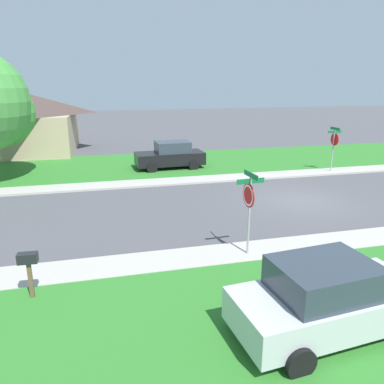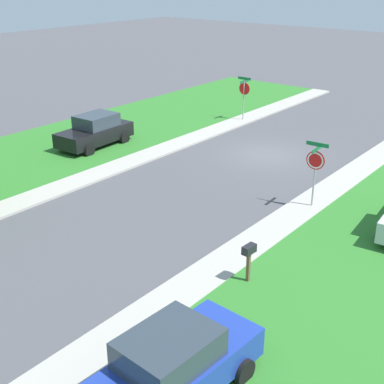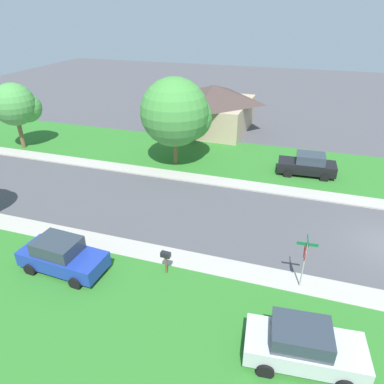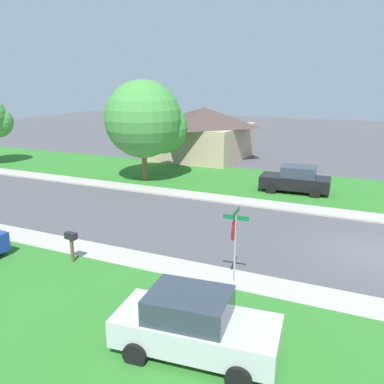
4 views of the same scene
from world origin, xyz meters
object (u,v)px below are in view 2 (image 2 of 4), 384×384
(stop_sign_near_corner, at_px, (244,91))
(car_blue_driveway_right, at_px, (174,365))
(car_black_behind_trees, at_px, (95,131))
(stop_sign_far_corner, at_px, (315,164))
(mailbox, at_px, (249,254))

(stop_sign_near_corner, relative_size, car_blue_driveway_right, 0.63)
(stop_sign_near_corner, xyz_separation_m, car_black_behind_trees, (3.32, 9.44, -1.01))
(stop_sign_far_corner, xyz_separation_m, car_black_behind_trees, (12.86, 0.06, -1.01))
(stop_sign_near_corner, xyz_separation_m, stop_sign_far_corner, (-9.54, 9.38, 0.00))
(car_black_behind_trees, bearing_deg, car_blue_driveway_right, 143.49)
(car_blue_driveway_right, bearing_deg, stop_sign_near_corner, -60.17)
(car_black_behind_trees, bearing_deg, mailbox, 155.84)
(stop_sign_near_corner, bearing_deg, car_black_behind_trees, 70.64)
(stop_sign_far_corner, distance_m, car_black_behind_trees, 12.90)
(car_black_behind_trees, relative_size, car_blue_driveway_right, 1.00)
(stop_sign_far_corner, xyz_separation_m, mailbox, (-1.03, 6.30, -0.88))
(stop_sign_near_corner, bearing_deg, mailbox, 124.00)
(mailbox, bearing_deg, car_blue_driveway_right, 104.33)
(stop_sign_far_corner, relative_size, car_blue_driveway_right, 0.63)
(stop_sign_near_corner, bearing_deg, car_blue_driveway_right, 119.83)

